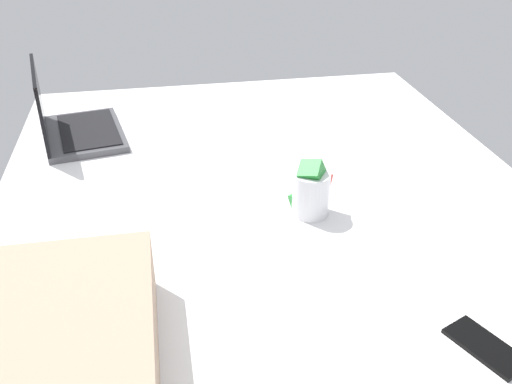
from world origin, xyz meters
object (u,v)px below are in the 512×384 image
object	(u,v)px
laptop	(72,125)
cell_phone	(485,347)
snack_cup	(311,191)
pillow	(39,371)

from	to	relation	value
laptop	cell_phone	distance (cm)	131.24
laptop	snack_cup	size ratio (longest dim) A/B	2.47
laptop	cell_phone	bearing A→B (deg)	-152.89
laptop	cell_phone	size ratio (longest dim) A/B	2.61
snack_cup	cell_phone	size ratio (longest dim) A/B	1.06
laptop	pillow	distance (cm)	101.69
cell_phone	pillow	bearing A→B (deg)	-25.38
snack_cup	cell_phone	world-z (taller)	snack_cup
laptop	snack_cup	world-z (taller)	laptop
cell_phone	snack_cup	bearing A→B (deg)	-92.28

